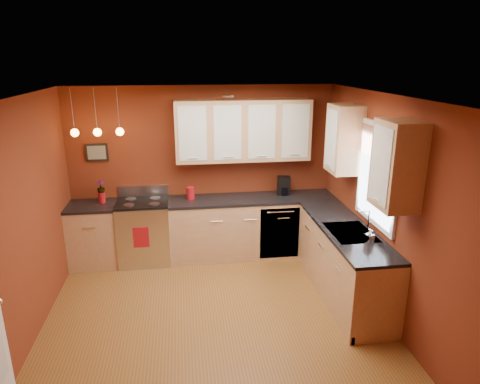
{
  "coord_description": "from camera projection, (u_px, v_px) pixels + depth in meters",
  "views": [
    {
      "loc": [
        -0.31,
        -4.31,
        2.98
      ],
      "look_at": [
        0.43,
        1.0,
        1.29
      ],
      "focal_mm": 32.0,
      "sensor_mm": 36.0,
      "label": 1
    }
  ],
  "objects": [
    {
      "name": "floor",
      "position": [
        216.0,
        324.0,
        5.01
      ],
      "size": [
        4.2,
        4.2,
        0.0
      ],
      "primitive_type": "plane",
      "color": "brown",
      "rests_on": "ground"
    },
    {
      "name": "ceiling",
      "position": [
        211.0,
        98.0,
        4.23
      ],
      "size": [
        4.0,
        4.2,
        0.02
      ],
      "primitive_type": "cube",
      "color": "white",
      "rests_on": "wall_back"
    },
    {
      "name": "wall_back",
      "position": [
        203.0,
        171.0,
        6.6
      ],
      "size": [
        4.0,
        0.02,
        2.6
      ],
      "primitive_type": "cube",
      "color": "maroon",
      "rests_on": "floor"
    },
    {
      "name": "wall_front",
      "position": [
        241.0,
        343.0,
        2.64
      ],
      "size": [
        4.0,
        0.02,
        2.6
      ],
      "primitive_type": "cube",
      "color": "maroon",
      "rests_on": "floor"
    },
    {
      "name": "wall_left",
      "position": [
        18.0,
        230.0,
        4.36
      ],
      "size": [
        0.02,
        4.2,
        2.6
      ],
      "primitive_type": "cube",
      "color": "maroon",
      "rests_on": "floor"
    },
    {
      "name": "wall_right",
      "position": [
        388.0,
        212.0,
        4.88
      ],
      "size": [
        0.02,
        4.2,
        2.6
      ],
      "primitive_type": "cube",
      "color": "maroon",
      "rests_on": "floor"
    },
    {
      "name": "base_cabinets_back_left",
      "position": [
        95.0,
        236.0,
        6.36
      ],
      "size": [
        0.7,
        0.6,
        0.9
      ],
      "primitive_type": "cube",
      "color": "tan",
      "rests_on": "floor"
    },
    {
      "name": "base_cabinets_back_right",
      "position": [
        252.0,
        227.0,
        6.67
      ],
      "size": [
        2.54,
        0.6,
        0.9
      ],
      "primitive_type": "cube",
      "color": "tan",
      "rests_on": "floor"
    },
    {
      "name": "base_cabinets_right",
      "position": [
        343.0,
        263.0,
        5.52
      ],
      "size": [
        0.6,
        2.1,
        0.9
      ],
      "primitive_type": "cube",
      "color": "tan",
      "rests_on": "floor"
    },
    {
      "name": "counter_back_left",
      "position": [
        91.0,
        206.0,
        6.22
      ],
      "size": [
        0.7,
        0.62,
        0.04
      ],
      "primitive_type": "cube",
      "color": "black",
      "rests_on": "base_cabinets_back_left"
    },
    {
      "name": "counter_back_right",
      "position": [
        252.0,
        199.0,
        6.53
      ],
      "size": [
        2.54,
        0.62,
        0.04
      ],
      "primitive_type": "cube",
      "color": "black",
      "rests_on": "base_cabinets_back_right"
    },
    {
      "name": "counter_right",
      "position": [
        346.0,
        229.0,
        5.38
      ],
      "size": [
        0.62,
        2.1,
        0.04
      ],
      "primitive_type": "cube",
      "color": "black",
      "rests_on": "base_cabinets_right"
    },
    {
      "name": "gas_range",
      "position": [
        144.0,
        231.0,
        6.45
      ],
      "size": [
        0.76,
        0.64,
        1.11
      ],
      "color": "silver",
      "rests_on": "floor"
    },
    {
      "name": "dishwasher_front",
      "position": [
        280.0,
        233.0,
        6.45
      ],
      "size": [
        0.6,
        0.02,
        0.8
      ],
      "primitive_type": "cube",
      "color": "silver",
      "rests_on": "base_cabinets_back_right"
    },
    {
      "name": "sink",
      "position": [
        351.0,
        234.0,
        5.24
      ],
      "size": [
        0.5,
        0.7,
        0.33
      ],
      "color": "gray",
      "rests_on": "counter_right"
    },
    {
      "name": "window",
      "position": [
        378.0,
        172.0,
        5.04
      ],
      "size": [
        0.06,
        1.02,
        1.22
      ],
      "color": "white",
      "rests_on": "wall_right"
    },
    {
      "name": "upper_cabinets_back",
      "position": [
        243.0,
        130.0,
        6.32
      ],
      "size": [
        2.0,
        0.35,
        0.9
      ],
      "primitive_type": "cube",
      "color": "tan",
      "rests_on": "wall_back"
    },
    {
      "name": "upper_cabinets_right",
      "position": [
        367.0,
        150.0,
        4.97
      ],
      "size": [
        0.35,
        1.95,
        0.9
      ],
      "primitive_type": "cube",
      "color": "tan",
      "rests_on": "wall_right"
    },
    {
      "name": "wall_picture",
      "position": [
        97.0,
        152.0,
        6.27
      ],
      "size": [
        0.32,
        0.03,
        0.26
      ],
      "primitive_type": "cube",
      "color": "black",
      "rests_on": "wall_back"
    },
    {
      "name": "pendant_lights",
      "position": [
        97.0,
        132.0,
        5.87
      ],
      "size": [
        0.71,
        0.11,
        0.66
      ],
      "color": "gray",
      "rests_on": "ceiling"
    },
    {
      "name": "red_canister",
      "position": [
        191.0,
        193.0,
        6.4
      ],
      "size": [
        0.13,
        0.13,
        0.2
      ],
      "color": "#A31118",
      "rests_on": "counter_back_right"
    },
    {
      "name": "red_vase",
      "position": [
        102.0,
        197.0,
        6.27
      ],
      "size": [
        0.1,
        0.1,
        0.16
      ],
      "primitive_type": "cylinder",
      "color": "#A31118",
      "rests_on": "counter_back_left"
    },
    {
      "name": "flowers",
      "position": [
        101.0,
        187.0,
        6.22
      ],
      "size": [
        0.13,
        0.13,
        0.2
      ],
      "primitive_type": "imported",
      "rotation": [
        0.0,
        0.0,
        0.25
      ],
      "color": "#A31118",
      "rests_on": "red_vase"
    },
    {
      "name": "coffee_maker",
      "position": [
        284.0,
        186.0,
        6.64
      ],
      "size": [
        0.22,
        0.21,
        0.28
      ],
      "rotation": [
        0.0,
        0.0,
        -0.16
      ],
      "color": "black",
      "rests_on": "counter_back_right"
    },
    {
      "name": "soap_pump",
      "position": [
        369.0,
        237.0,
        4.86
      ],
      "size": [
        0.11,
        0.11,
        0.18
      ],
      "primitive_type": "imported",
      "rotation": [
        0.0,
        0.0,
        0.32
      ],
      "color": "white",
      "rests_on": "counter_right"
    },
    {
      "name": "dish_towel",
      "position": [
        141.0,
        237.0,
        6.12
      ],
      "size": [
        0.22,
        0.02,
        0.31
      ],
      "primitive_type": "cube",
      "color": "#A31118",
      "rests_on": "gas_range"
    }
  ]
}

